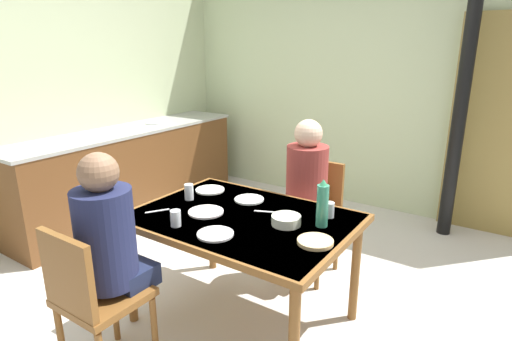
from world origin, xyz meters
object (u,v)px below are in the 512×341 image
at_px(dining_table, 242,227).
at_px(water_bottle_green_near, 322,204).
at_px(person_near_diner, 108,235).
at_px(person_far_diner, 306,180).
at_px(chair_near_diner, 91,296).
at_px(chair_far_diner, 313,210).
at_px(kitchen_counter, 130,171).
at_px(serving_bowl_center, 286,220).

distance_m(dining_table, water_bottle_green_near, 0.52).
distance_m(person_near_diner, person_far_diner, 1.44).
relative_size(chair_near_diner, chair_far_diner, 1.00).
height_order(kitchen_counter, chair_far_diner, kitchen_counter).
bearing_deg(dining_table, person_far_diner, 83.89).
relative_size(person_far_diner, serving_bowl_center, 4.53).
height_order(kitchen_counter, person_far_diner, person_far_diner).
bearing_deg(person_near_diner, person_far_diner, 72.73).
xyz_separation_m(chair_far_diner, serving_bowl_center, (0.21, -0.79, 0.25)).
bearing_deg(serving_bowl_center, chair_far_diner, 104.86).
distance_m(chair_near_diner, water_bottle_green_near, 1.31).
relative_size(kitchen_counter, water_bottle_green_near, 9.31).
bearing_deg(dining_table, kitchen_counter, 157.63).
relative_size(dining_table, chair_near_diner, 1.51).
height_order(water_bottle_green_near, serving_bowl_center, water_bottle_green_near).
height_order(chair_far_diner, serving_bowl_center, chair_far_diner).
height_order(person_near_diner, person_far_diner, same).
xyz_separation_m(dining_table, serving_bowl_center, (0.28, 0.04, 0.10)).
distance_m(chair_near_diner, person_far_diner, 1.60).
height_order(dining_table, person_far_diner, person_far_diner).
bearing_deg(chair_near_diner, person_far_diner, 74.21).
bearing_deg(person_far_diner, serving_bowl_center, 107.80).
bearing_deg(dining_table, chair_far_diner, 84.89).
xyz_separation_m(kitchen_counter, chair_near_diner, (1.69, -1.67, 0.05)).
xyz_separation_m(chair_near_diner, person_far_diner, (0.43, 1.51, 0.28)).
height_order(kitchen_counter, chair_near_diner, kitchen_counter).
distance_m(chair_near_diner, chair_far_diner, 1.71).
bearing_deg(person_far_diner, person_near_diner, 72.73).
distance_m(kitchen_counter, person_near_diner, 2.31).
bearing_deg(person_near_diner, dining_table, 62.77).
relative_size(kitchen_counter, dining_table, 1.98).
height_order(chair_near_diner, water_bottle_green_near, water_bottle_green_near).
bearing_deg(water_bottle_green_near, person_far_diner, 124.85).
bearing_deg(person_far_diner, chair_far_diner, -90.00).
bearing_deg(serving_bowl_center, chair_near_diner, -126.37).
xyz_separation_m(chair_far_diner, person_near_diner, (-0.43, -1.51, 0.28)).
bearing_deg(person_far_diner, dining_table, 83.89).
height_order(kitchen_counter, serving_bowl_center, kitchen_counter).
relative_size(dining_table, person_far_diner, 1.71).
height_order(dining_table, serving_bowl_center, serving_bowl_center).
height_order(kitchen_counter, dining_table, kitchen_counter).
distance_m(kitchen_counter, dining_table, 2.22).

